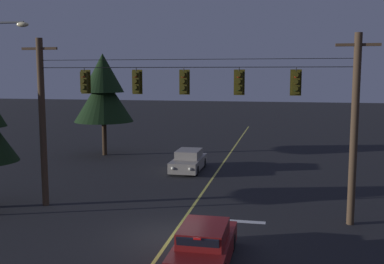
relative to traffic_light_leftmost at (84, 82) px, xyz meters
name	(u,v)px	position (x,y,z in m)	size (l,w,h in m)	color
ground_plane	(172,237)	(4.94, -3.03, -6.08)	(180.00, 180.00, 0.00)	black
lane_centre_stripe	(209,183)	(4.94, 6.02, -6.08)	(0.14, 60.00, 0.01)	#D1C64C
stop_bar_paint	(227,220)	(6.84, -0.58, -6.08)	(3.40, 0.36, 0.01)	silver
signal_span_assembly	(188,124)	(4.94, 0.02, -1.86)	(16.17, 0.32, 8.14)	#423021
traffic_light_leftmost	(84,82)	(0.00, 0.00, 0.00)	(0.48, 0.41, 1.22)	black
traffic_light_left_inner	(136,82)	(2.54, 0.00, 0.00)	(0.48, 0.41, 1.22)	black
traffic_light_centre	(184,82)	(4.77, 0.00, 0.00)	(0.48, 0.41, 1.22)	black
traffic_light_right_inner	(239,82)	(7.24, 0.00, 0.00)	(0.48, 0.41, 1.22)	black
traffic_light_rightmost	(296,83)	(9.66, 0.00, 0.00)	(0.48, 0.41, 1.22)	black
car_waiting_near_lane	(204,245)	(6.65, -5.32, -5.43)	(1.80, 4.33, 1.39)	maroon
car_oncoming_lead	(189,161)	(3.00, 9.37, -5.43)	(1.80, 4.42, 1.39)	gray
tree_verge_near	(103,91)	(-4.78, 13.75, -0.98)	(4.64, 4.64, 8.03)	#332316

